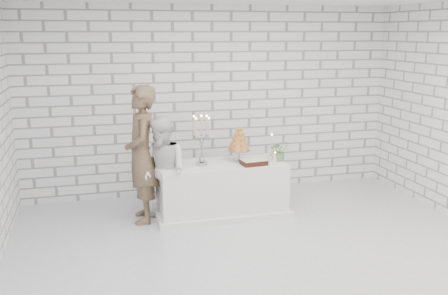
% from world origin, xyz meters
% --- Properties ---
extents(ground, '(6.00, 5.00, 0.01)m').
position_xyz_m(ground, '(0.00, 0.00, 0.00)').
color(ground, silver).
rests_on(ground, ground).
extents(wall_back, '(6.00, 0.01, 3.00)m').
position_xyz_m(wall_back, '(0.00, 2.50, 1.50)').
color(wall_back, white).
rests_on(wall_back, ground).
extents(wall_front, '(6.00, 0.01, 3.00)m').
position_xyz_m(wall_front, '(0.00, -2.50, 1.50)').
color(wall_front, white).
rests_on(wall_front, ground).
extents(cake_table, '(1.80, 0.80, 0.75)m').
position_xyz_m(cake_table, '(-0.13, 1.43, 0.38)').
color(cake_table, white).
rests_on(cake_table, ground).
extents(groom, '(0.48, 0.71, 1.90)m').
position_xyz_m(groom, '(-1.25, 1.43, 0.95)').
color(groom, brown).
rests_on(groom, ground).
extents(bride, '(0.86, 0.91, 1.49)m').
position_xyz_m(bride, '(-1.00, 1.23, 0.74)').
color(bride, white).
rests_on(bride, ground).
extents(candelabra, '(0.31, 0.31, 0.72)m').
position_xyz_m(candelabra, '(-0.42, 1.40, 1.11)').
color(candelabra, '#9D9CA6').
rests_on(candelabra, cake_table).
extents(croquembouche, '(0.35, 0.35, 0.52)m').
position_xyz_m(croquembouche, '(0.15, 1.50, 1.01)').
color(croquembouche, '#B36831').
rests_on(croquembouche, cake_table).
extents(chocolate_cake, '(0.37, 0.28, 0.08)m').
position_xyz_m(chocolate_cake, '(0.29, 1.23, 0.79)').
color(chocolate_cake, black).
rests_on(chocolate_cake, cake_table).
extents(pillar_candle, '(0.09, 0.09, 0.12)m').
position_xyz_m(pillar_candle, '(0.65, 1.33, 0.81)').
color(pillar_candle, white).
rests_on(pillar_candle, cake_table).
extents(extra_taper, '(0.07, 0.07, 0.32)m').
position_xyz_m(extra_taper, '(0.71, 1.65, 0.91)').
color(extra_taper, beige).
rests_on(extra_taper, cake_table).
extents(flowers, '(0.31, 0.27, 0.31)m').
position_xyz_m(flowers, '(0.72, 1.35, 0.90)').
color(flowers, '#4D7E43').
rests_on(flowers, cake_table).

